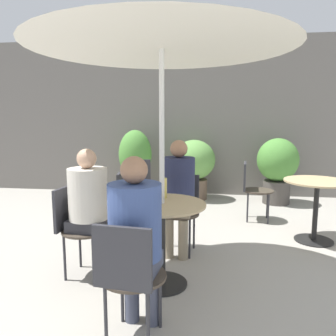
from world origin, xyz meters
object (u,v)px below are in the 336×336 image
(bistro_chair_3, at_px, (129,199))
(potted_plant_1, at_px, (194,165))
(bistro_chair_1, at_px, (76,222))
(bistro_chair_5, at_px, (139,182))
(cafe_table_far, at_px, (317,196))
(umbrella, at_px, (162,31))
(seated_person_2, at_px, (136,232))
(bistro_chair_2, at_px, (128,272))
(seated_person_0, at_px, (178,188))
(cafe_table_near, at_px, (162,225))
(potted_plant_0, at_px, (135,160))
(beer_glass_0, at_px, (155,200))
(beer_glass_1, at_px, (163,188))
(bistro_chair_0, at_px, (181,205))
(bistro_chair_4, at_px, (252,185))
(seated_person_1, at_px, (90,202))
(potted_plant_2, at_px, (277,166))

(bistro_chair_3, bearing_deg, potted_plant_1, -25.23)
(bistro_chair_1, relative_size, bistro_chair_5, 1.00)
(cafe_table_far, relative_size, potted_plant_1, 0.70)
(umbrella, bearing_deg, seated_person_2, -96.22)
(bistro_chair_2, relative_size, seated_person_0, 0.67)
(cafe_table_near, relative_size, potted_plant_0, 0.60)
(beer_glass_0, relative_size, beer_glass_1, 0.78)
(bistro_chair_2, distance_m, potted_plant_0, 4.05)
(bistro_chair_0, height_order, potted_plant_0, potted_plant_0)
(bistro_chair_1, relative_size, seated_person_0, 0.67)
(bistro_chair_4, xyz_separation_m, beer_glass_0, (-1.05, -2.25, 0.31))
(bistro_chair_5, bearing_deg, bistro_chair_1, -104.75)
(seated_person_2, bearing_deg, seated_person_1, -45.03)
(bistro_chair_0, relative_size, bistro_chair_1, 1.00)
(bistro_chair_2, bearing_deg, beer_glass_1, -87.88)
(seated_person_2, distance_m, potted_plant_1, 3.94)
(cafe_table_near, height_order, beer_glass_0, beer_glass_0)
(bistro_chair_0, bearing_deg, potted_plant_1, 95.78)
(cafe_table_far, relative_size, beer_glass_1, 4.15)
(bistro_chair_4, bearing_deg, bistro_chair_0, 149.28)
(potted_plant_0, bearing_deg, bistro_chair_3, -79.02)
(cafe_table_near, xyz_separation_m, beer_glass_0, (-0.03, -0.19, 0.27))
(seated_person_1, bearing_deg, bistro_chair_4, -34.30)
(seated_person_2, xyz_separation_m, umbrella, (0.07, 0.69, 1.44))
(bistro_chair_1, xyz_separation_m, seated_person_1, (0.15, -0.02, 0.20))
(cafe_table_far, height_order, bistro_chair_4, bistro_chair_4)
(seated_person_1, height_order, beer_glass_1, seated_person_1)
(cafe_table_near, xyz_separation_m, seated_person_2, (-0.07, -0.69, 0.17))
(beer_glass_0, height_order, potted_plant_2, potted_plant_2)
(bistro_chair_4, distance_m, umbrella, 2.83)
(bistro_chair_1, relative_size, potted_plant_2, 0.74)
(potted_plant_0, relative_size, umbrella, 0.55)
(bistro_chair_4, height_order, beer_glass_0, beer_glass_0)
(cafe_table_far, relative_size, beer_glass_0, 5.33)
(cafe_table_far, relative_size, seated_person_2, 0.62)
(bistro_chair_2, distance_m, umbrella, 1.86)
(cafe_table_far, xyz_separation_m, potted_plant_1, (-1.57, 1.96, 0.08))
(bistro_chair_5, xyz_separation_m, potted_plant_2, (2.25, 0.99, 0.15))
(cafe_table_near, bearing_deg, bistro_chair_1, 173.78)
(potted_plant_0, height_order, umbrella, umbrella)
(potted_plant_2, bearing_deg, potted_plant_1, 174.49)
(potted_plant_0, bearing_deg, bistro_chair_2, -77.51)
(bistro_chair_1, relative_size, umbrella, 0.37)
(bistro_chair_5, bearing_deg, bistro_chair_3, -94.02)
(bistro_chair_0, distance_m, bistro_chair_4, 1.54)
(bistro_chair_5, height_order, seated_person_1, seated_person_1)
(seated_person_2, bearing_deg, bistro_chair_3, -67.89)
(bistro_chair_4, height_order, bistro_chair_5, same)
(bistro_chair_1, bearing_deg, bistro_chair_5, 2.04)
(seated_person_1, bearing_deg, seated_person_2, -135.03)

